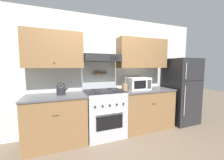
{
  "coord_description": "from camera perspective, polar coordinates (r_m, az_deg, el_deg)",
  "views": [
    {
      "loc": [
        -0.86,
        -2.33,
        1.43
      ],
      "look_at": [
        0.15,
        0.28,
        1.16
      ],
      "focal_mm": 22.0,
      "sensor_mm": 36.0,
      "label": 1
    }
  ],
  "objects": [
    {
      "name": "stove_range",
      "position": [
        2.95,
        -3.25,
        -13.37
      ],
      "size": [
        0.77,
        0.7,
        1.09
      ],
      "color": "#ADAFB5",
      "rests_on": "ground_plane"
    },
    {
      "name": "utensil_crock",
      "position": [
        3.04,
        5.35,
        -2.82
      ],
      "size": [
        0.13,
        0.13,
        0.3
      ],
      "color": "#8E7051",
      "rests_on": "counter_right"
    },
    {
      "name": "counter_right",
      "position": [
        3.4,
        13.45,
        -11.29
      ],
      "size": [
        1.25,
        0.68,
        0.91
      ],
      "color": "brown",
      "rests_on": "ground_plane"
    },
    {
      "name": "wall_back",
      "position": [
        3.09,
        -4.45,
        5.55
      ],
      "size": [
        5.2,
        0.46,
        2.55
      ],
      "color": "silver",
      "rests_on": "ground_plane"
    },
    {
      "name": "microwave",
      "position": [
        3.22,
        10.71,
        -1.41
      ],
      "size": [
        0.5,
        0.38,
        0.27
      ],
      "color": "white",
      "rests_on": "counter_right"
    },
    {
      "name": "ground_plane",
      "position": [
        2.86,
        -0.95,
        -24.49
      ],
      "size": [
        16.0,
        16.0,
        0.0
      ],
      "primitive_type": "plane",
      "color": "brown"
    },
    {
      "name": "refrigerator",
      "position": [
        3.98,
        26.54,
        -3.93
      ],
      "size": [
        0.71,
        0.73,
        1.63
      ],
      "color": "#232326",
      "rests_on": "ground_plane"
    },
    {
      "name": "tea_kettle",
      "position": [
        2.73,
        -20.42,
        -3.89
      ],
      "size": [
        0.21,
        0.16,
        0.23
      ],
      "color": "#232326",
      "rests_on": "counter_left"
    },
    {
      "name": "counter_left",
      "position": [
        2.84,
        -22.03,
        -14.95
      ],
      "size": [
        1.07,
        0.68,
        0.91
      ],
      "color": "brown",
      "rests_on": "ground_plane"
    }
  ]
}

